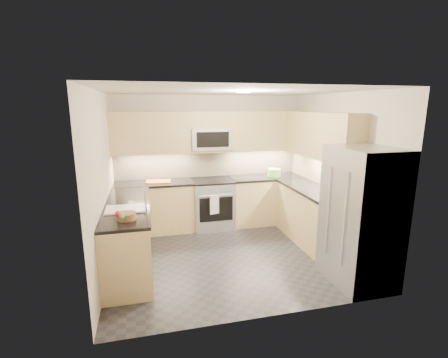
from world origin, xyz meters
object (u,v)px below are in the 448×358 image
at_px(utensil_bowl, 274,173).
at_px(fruit_basket, 127,216).
at_px(refrigerator, 361,217).
at_px(gas_range, 213,204).
at_px(cutting_board, 158,181).
at_px(microwave, 211,139).

bearing_deg(utensil_bowl, fruit_basket, -144.73).
bearing_deg(refrigerator, fruit_basket, 170.26).
xyz_separation_m(gas_range, utensil_bowl, (1.24, -0.01, 0.56)).
height_order(utensil_bowl, cutting_board, utensil_bowl).
distance_m(gas_range, cutting_board, 1.12).
distance_m(gas_range, fruit_basket, 2.48).
bearing_deg(utensil_bowl, gas_range, 179.69).
distance_m(refrigerator, cutting_board, 3.48).
bearing_deg(utensil_bowl, cutting_board, 178.66).
distance_m(microwave, fruit_basket, 2.62).
bearing_deg(refrigerator, utensil_bowl, 94.90).
bearing_deg(utensil_bowl, refrigerator, -85.10).
xyz_separation_m(refrigerator, cutting_board, (-2.45, 2.47, 0.05)).
xyz_separation_m(refrigerator, utensil_bowl, (-0.21, 2.42, 0.11)).
distance_m(microwave, cutting_board, 1.26).
distance_m(utensil_bowl, fruit_basket, 3.32).
bearing_deg(cutting_board, utensil_bowl, -1.34).
relative_size(microwave, refrigerator, 0.42).
bearing_deg(refrigerator, microwave, 119.62).
bearing_deg(cutting_board, microwave, 4.52).
xyz_separation_m(refrigerator, fruit_basket, (-2.92, 0.50, 0.08)).
xyz_separation_m(gas_range, cutting_board, (-1.00, 0.05, 0.49)).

